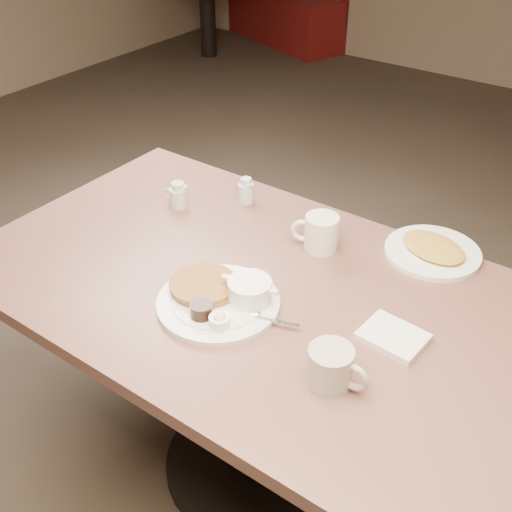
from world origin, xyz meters
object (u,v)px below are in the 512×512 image
Objects in this scene: coffee_mug_near at (332,367)px; main_plate at (222,297)px; creamer_right at (246,191)px; hash_plate at (433,250)px; coffee_mug_far at (320,233)px; creamer_left at (178,196)px; diner_table at (252,331)px.

main_plate is at bearing 168.31° from coffee_mug_near.
coffee_mug_near is 1.73× the size of creamer_right.
coffee_mug_far is at bearing -150.33° from hash_plate.
creamer_left is at bearing -136.23° from creamer_right.
hash_plate is (0.59, 0.06, -0.02)m from creamer_right.
coffee_mug_near reaches higher than creamer_right.
diner_table is 0.33m from coffee_mug_far.
creamer_right is (-0.60, 0.51, -0.01)m from coffee_mug_near.
creamer_right is 0.59m from hash_plate.
diner_table is 18.45× the size of creamer_left.
hash_plate is (0.33, 0.39, 0.18)m from diner_table.
hash_plate is at bearing 49.86° from diner_table.
main_plate is at bearing -36.10° from creamer_left.
coffee_mug_far is at bearing -15.48° from creamer_right.
hash_plate is at bearing 91.44° from coffee_mug_near.
coffee_mug_near reaches higher than diner_table.
main_plate is 0.51m from creamer_right.
creamer_right reaches higher than main_plate.
coffee_mug_far is (-0.28, 0.42, 0.00)m from coffee_mug_near.
creamer_left is (-0.75, 0.37, -0.01)m from coffee_mug_near.
coffee_mug_far is (0.07, 0.35, 0.03)m from main_plate.
hash_plate is at bearing 56.40° from main_plate.
creamer_right is (-0.32, 0.09, -0.01)m from coffee_mug_far.
coffee_mug_near is 0.51m from coffee_mug_far.
coffee_mug_far reaches higher than coffee_mug_near.
diner_table is 0.54m from hash_plate.
main_plate is at bearing -123.60° from hash_plate.
coffee_mug_near is at bearing -40.34° from creamer_right.
diner_table is 0.46m from creamer_right.
creamer_left is at bearing 143.90° from main_plate.
coffee_mug_near reaches higher than hash_plate.
coffee_mug_far is 0.47m from creamer_left.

